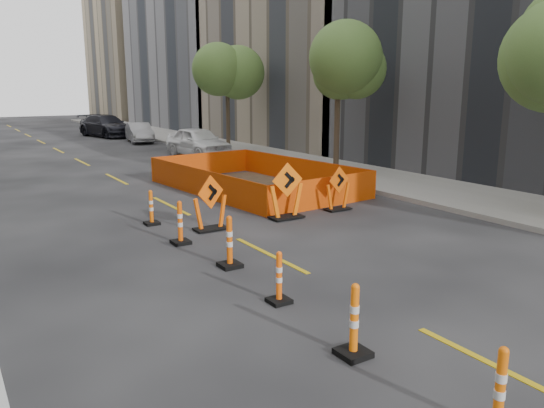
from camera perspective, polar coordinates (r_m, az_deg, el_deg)
ground_plane at (r=9.19m, az=13.37°, el=-11.85°), size 140.00×140.00×0.00m
sidewalk_right at (r=23.61m, az=8.00°, el=3.44°), size 4.00×90.00×0.15m
bld_right_c at (r=37.67m, az=5.97°, el=17.39°), size 12.00×16.00×14.00m
bld_right_d at (r=51.83m, az=-5.90°, el=19.37°), size 12.00×18.00×20.00m
bld_right_e at (r=68.52m, az=-13.01°, el=15.75°), size 12.00×14.00×16.00m
tree_r_b at (r=22.95m, az=7.16°, el=14.37°), size 2.80×2.80×5.95m
tree_r_c at (r=31.34m, az=-4.85°, el=13.89°), size 2.80×2.80×5.95m
channelizer_1 at (r=6.58m, az=23.31°, el=-17.91°), size 0.41×0.41×1.03m
channelizer_2 at (r=7.67m, az=8.83°, el=-12.23°), size 0.43×0.43×1.09m
channelizer_3 at (r=9.37m, az=0.77°, el=-7.88°), size 0.37×0.37×0.95m
channelizer_4 at (r=11.18m, az=-4.59°, el=-4.05°), size 0.44×0.44×1.12m
channelizer_5 at (r=12.98m, az=-9.86°, el=-1.97°), size 0.42×0.42×1.07m
channelizer_6 at (r=14.97m, az=-12.87°, el=-0.36°), size 0.38×0.38×0.97m
chevron_sign_left at (r=14.06m, az=-6.66°, el=0.12°), size 1.13×0.88×1.49m
chevron_sign_center at (r=15.19m, az=1.57°, el=1.41°), size 1.13×0.71×1.64m
chevron_sign_right at (r=16.40m, az=7.12°, el=1.67°), size 0.97×0.65×1.37m
safety_fence at (r=19.72m, az=-1.93°, el=2.99°), size 5.22×8.14×0.97m
parked_car_near at (r=29.34m, az=-7.94°, el=6.64°), size 2.34×4.89×1.61m
parked_car_mid at (r=37.83m, az=-14.07°, el=7.46°), size 2.06×4.22×1.33m
parked_car_far at (r=42.83m, az=-17.37°, el=8.03°), size 3.54×6.07×1.65m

